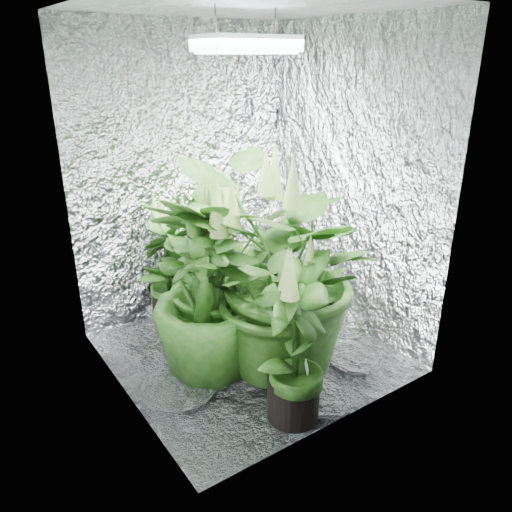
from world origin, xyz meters
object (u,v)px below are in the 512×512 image
object	(u,v)px
plant_d	(206,291)
plant_e	(283,275)
plant_c	(216,248)
circulation_fan	(274,280)
grow_lamp	(247,44)
plant_f	(295,342)
plant_a	(222,277)
plant_b	(168,265)

from	to	relation	value
plant_d	plant_e	world-z (taller)	plant_e
plant_c	plant_d	bearing A→B (deg)	-124.05
plant_e	circulation_fan	world-z (taller)	plant_e
grow_lamp	plant_f	bearing A→B (deg)	-103.05
grow_lamp	plant_a	bearing A→B (deg)	133.74
plant_c	circulation_fan	world-z (taller)	plant_c
plant_b	grow_lamp	bearing A→B (deg)	-70.01
grow_lamp	plant_e	size ratio (longest dim) A/B	0.37
plant_a	plant_e	size ratio (longest dim) A/B	0.81
grow_lamp	plant_d	xyz separation A→B (m)	(-0.33, -0.06, -1.27)
plant_c	plant_e	bearing A→B (deg)	-96.84
plant_a	plant_c	distance (m)	0.59
plant_d	circulation_fan	bearing A→B (deg)	32.46
plant_b	plant_d	size ratio (longest dim) A/B	0.80
plant_b	plant_d	bearing A→B (deg)	-97.52
plant_a	plant_d	size ratio (longest dim) A/B	0.91
plant_d	plant_e	size ratio (longest dim) A/B	0.89
plant_f	plant_c	bearing A→B (deg)	76.95
plant_d	plant_f	size ratio (longest dim) A/B	1.20
grow_lamp	plant_e	world-z (taller)	grow_lamp
plant_a	plant_b	distance (m)	0.54
plant_e	circulation_fan	size ratio (longest dim) A/B	3.46
grow_lamp	plant_b	bearing A→B (deg)	109.99
grow_lamp	plant_a	xyz separation A→B (m)	(-0.11, 0.12, -1.31)
plant_b	circulation_fan	bearing A→B (deg)	-8.63
plant_e	plant_b	bearing A→B (deg)	106.15
grow_lamp	plant_b	xyz separation A→B (m)	(-0.23, 0.64, -1.39)
plant_f	circulation_fan	size ratio (longest dim) A/B	2.56
plant_b	plant_f	size ratio (longest dim) A/B	0.96
grow_lamp	plant_c	size ratio (longest dim) A/B	0.47
plant_d	circulation_fan	xyz separation A→B (m)	(0.91, 0.58, -0.39)
circulation_fan	plant_a	bearing A→B (deg)	-150.00
plant_a	plant_c	size ratio (longest dim) A/B	1.03
grow_lamp	circulation_fan	xyz separation A→B (m)	(0.58, 0.52, -1.66)
grow_lamp	plant_f	world-z (taller)	grow_lamp
plant_e	plant_f	distance (m)	0.44
plant_a	plant_b	bearing A→B (deg)	103.03
plant_a	plant_f	world-z (taller)	plant_a
plant_c	grow_lamp	bearing A→B (deg)	-103.06
grow_lamp	plant_f	distance (m)	1.52
grow_lamp	plant_e	distance (m)	1.22
plant_b	plant_e	xyz separation A→B (m)	(0.27, -0.93, 0.21)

